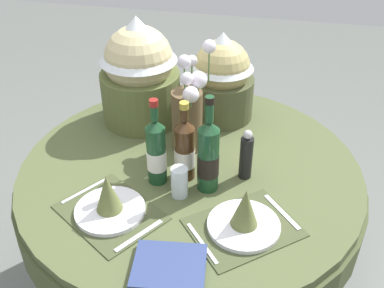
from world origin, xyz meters
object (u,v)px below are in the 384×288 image
tumbler_mid (178,182)px  pepper_mill (246,156)px  book_on_table (169,267)px  wine_bottle_right (185,149)px  gift_tub_back_left (139,68)px  place_setting_right (244,217)px  wine_bottle_left (156,151)px  dining_table (190,192)px  place_setting_left (109,203)px  flower_vase (188,112)px  gift_tub_back_centre (222,74)px  wine_bottle_centre (208,156)px

tumbler_mid → pepper_mill: (0.22, 0.16, 0.04)m
tumbler_mid → book_on_table: bearing=-80.8°
wine_bottle_right → gift_tub_back_left: size_ratio=0.67×
place_setting_right → wine_bottle_right: 0.34m
wine_bottle_left → gift_tub_back_left: (-0.19, 0.42, 0.12)m
wine_bottle_left → dining_table: bearing=48.7°
place_setting_left → pepper_mill: 0.52m
book_on_table → flower_vase: bearing=90.2°
wine_bottle_left → pepper_mill: 0.33m
book_on_table → pepper_mill: bearing=64.3°
place_setting_right → wine_bottle_left: 0.40m
wine_bottle_left → gift_tub_back_left: size_ratio=0.72×
place_setting_right → gift_tub_back_left: (-0.53, 0.60, 0.20)m
flower_vase → book_on_table: flower_vase is taller
place_setting_left → wine_bottle_right: wine_bottle_right is taller
place_setting_right → gift_tub_back_centre: (-0.19, 0.70, 0.16)m
flower_vase → pepper_mill: flower_vase is taller
gift_tub_back_centre → wine_bottle_left: bearing=-106.3°
place_setting_right → tumbler_mid: (-0.25, 0.12, 0.01)m
book_on_table → wine_bottle_right: bearing=89.8°
wine_bottle_left → wine_bottle_centre: size_ratio=0.91×
place_setting_right → wine_bottle_centre: wine_bottle_centre is taller
gift_tub_back_centre → dining_table: bearing=-97.3°
place_setting_right → wine_bottle_left: (-0.34, 0.18, 0.08)m
wine_bottle_left → tumbler_mid: bearing=-33.9°
dining_table → gift_tub_back_left: 0.57m
place_setting_left → flower_vase: 0.48m
wine_bottle_right → gift_tub_back_left: bearing=127.3°
flower_vase → pepper_mill: bearing=-28.7°
dining_table → place_setting_left: (-0.21, -0.32, 0.18)m
pepper_mill → gift_tub_back_centre: size_ratio=0.52×
dining_table → wine_bottle_right: size_ratio=4.25×
place_setting_left → flower_vase: size_ratio=0.99×
wine_bottle_centre → tumbler_mid: bearing=-146.3°
wine_bottle_right → pepper_mill: wine_bottle_right is taller
wine_bottle_left → book_on_table: (0.15, -0.40, -0.12)m
dining_table → wine_bottle_right: (-0.01, -0.07, 0.26)m
place_setting_right → gift_tub_back_centre: size_ratio=1.08×
wine_bottle_centre → book_on_table: 0.42m
place_setting_left → book_on_table: (0.26, -0.20, -0.03)m
gift_tub_back_left → gift_tub_back_centre: size_ratio=1.20×
dining_table → wine_bottle_centre: (0.09, -0.11, 0.28)m
flower_vase → gift_tub_back_centre: bearing=73.9°
place_setting_left → gift_tub_back_left: size_ratio=0.90×
place_setting_left → tumbler_mid: size_ratio=3.64×
wine_bottle_centre → pepper_mill: (0.12, 0.09, -0.05)m
place_setting_right → pepper_mill: 0.28m
dining_table → wine_bottle_left: (-0.10, -0.11, 0.26)m
dining_table → gift_tub_back_centre: size_ratio=3.41×
wine_bottle_left → tumbler_mid: size_ratio=2.91×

